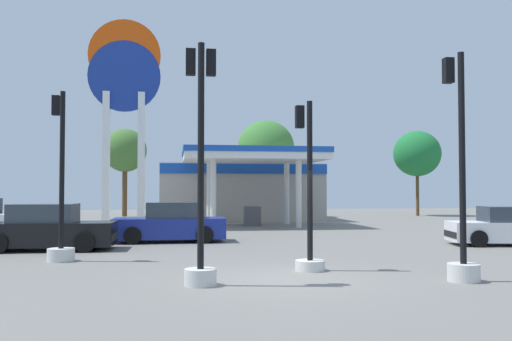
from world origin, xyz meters
TOP-DOWN VIEW (x-y plane):
  - ground_plane at (0.00, 0.00)m, footprint 90.00×90.00m
  - gas_station at (1.81, 23.81)m, footprint 10.34×12.74m
  - station_pole_sign at (-5.44, 20.99)m, footprint 4.24×0.56m
  - car_0 at (-2.65, 9.40)m, footprint 4.31×1.99m
  - car_1 at (-6.68, 6.98)m, footprint 4.38×2.08m
  - car_3 at (9.50, 6.24)m, footprint 4.21×2.43m
  - traffic_signal_0 at (3.81, -0.96)m, footprint 0.70×0.71m
  - traffic_signal_1 at (-5.68, 3.93)m, footprint 0.75×0.75m
  - traffic_signal_2 at (0.85, 1.14)m, footprint 0.75×0.75m
  - traffic_signal_3 at (-1.94, -0.61)m, footprint 0.68×0.70m
  - tree_1 at (-6.21, 30.79)m, footprint 3.27×3.27m
  - tree_2 at (4.30, 28.33)m, footprint 4.21×4.21m
  - tree_3 at (16.36, 28.55)m, footprint 3.67×3.67m

SIDE VIEW (x-z plane):
  - ground_plane at x=0.00m, z-range 0.00..0.00m
  - car_3 at x=9.50m, z-range -0.07..1.35m
  - car_0 at x=-2.65m, z-range -0.07..1.47m
  - car_1 at x=-6.68m, z-range -0.07..1.48m
  - traffic_signal_1 at x=-5.68m, z-range -1.14..3.69m
  - traffic_signal_2 at x=0.85m, z-range -0.85..3.41m
  - traffic_signal_0 at x=3.81m, z-range -1.13..3.97m
  - traffic_signal_3 at x=-1.94m, z-range -0.70..4.47m
  - gas_station at x=1.81m, z-range -0.08..4.18m
  - tree_3 at x=16.36m, z-range 1.53..8.17m
  - tree_1 at x=-6.21m, z-range 1.65..8.34m
  - tree_2 at x=4.30m, z-range 1.58..8.80m
  - station_pole_sign at x=-5.44m, z-range 1.67..13.84m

